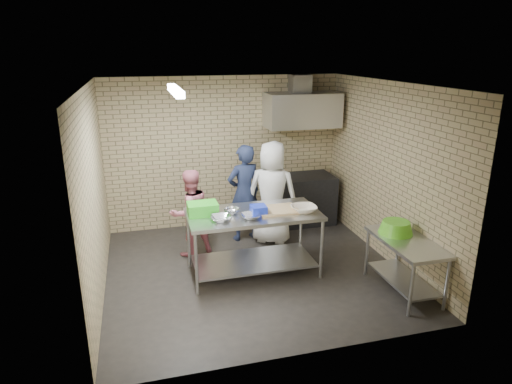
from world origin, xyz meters
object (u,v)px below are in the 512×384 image
bottle_green (322,113)px  blue_tub (259,210)px  stove (300,199)px  prep_table (253,243)px  green_crate (203,209)px  man_navy (244,193)px  bottle_red (301,113)px  green_basin (396,227)px  side_counter (404,266)px  woman_pink (190,213)px  woman_white (272,193)px

bottle_green → blue_tub: bearing=-130.7°
stove → prep_table: bearing=-128.5°
green_crate → man_navy: man_navy is taller
bottle_green → bottle_red: bearing=180.0°
green_crate → man_navy: bearing=52.2°
prep_table → bottle_green: 3.08m
prep_table → green_basin: prep_table is taller
side_counter → bottle_green: size_ratio=8.00×
side_counter → bottle_red: bottle_red is taller
man_navy → stove: bearing=-171.5°
side_counter → woman_pink: (-2.60, 1.91, 0.32)m
prep_table → stove: bearing=51.5°
stove → woman_white: woman_white is taller
stove → green_crate: size_ratio=2.89×
bottle_red → woman_pink: 2.79m
woman_white → green_crate: bearing=64.3°
green_crate → woman_pink: 0.82m
woman_white → bottle_red: bearing=-101.1°
side_counter → blue_tub: (-1.76, 0.94, 0.63)m
man_navy → prep_table: bearing=69.2°
bottle_green → prep_table: bearing=-132.9°
blue_tub → man_navy: 1.35m
green_basin → bottle_red: bearing=97.9°
bottle_red → bottle_green: (0.40, 0.00, -0.01)m
prep_table → bottle_green: bearing=47.1°
side_counter → woman_white: bearing=121.0°
bottle_red → woman_white: bottle_red is taller
bottle_red → woman_white: (-0.83, -0.95, -1.17)m
bottle_green → woman_pink: bottle_green is taller
green_crate → woman_white: woman_white is taller
stove → green_basin: 2.57m
bottle_green → woman_pink: bearing=-157.5°
green_basin → bottle_green: 2.98m
woman_pink → green_basin: bearing=127.4°
stove → man_navy: size_ratio=0.73×
green_basin → man_navy: size_ratio=0.28×
green_crate → green_basin: green_crate is taller
blue_tub → green_basin: 1.88m
man_navy → bottle_green: bearing=-169.7°
bottle_red → bottle_green: 0.40m
green_crate → woman_white: size_ratio=0.24×
green_crate → woman_white: 1.56m
bottle_green → woman_pink: size_ratio=0.11×
bottle_green → woman_white: bearing=-142.2°
woman_pink → woman_white: woman_white is taller
woman_pink → woman_white: size_ratio=0.80×
green_basin → bottle_green: (0.02, 2.74, 1.18)m
side_counter → woman_white: woman_white is taller
stove → woman_pink: bearing=-158.7°
bottle_green → man_navy: size_ratio=0.09×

